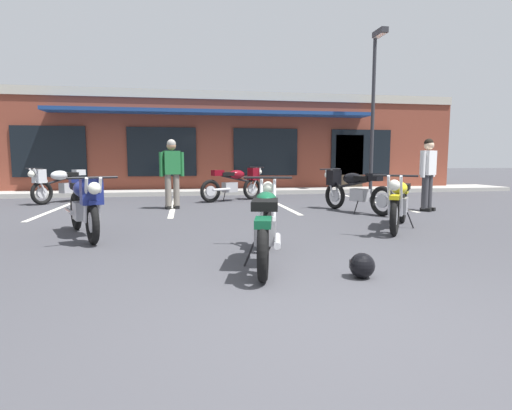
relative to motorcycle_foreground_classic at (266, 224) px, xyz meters
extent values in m
plane|color=#3D3D42|center=(0.15, 1.88, -0.46)|extent=(80.00, 80.00, 0.00)
cube|color=#A8A59E|center=(0.15, 9.81, -0.39)|extent=(22.00, 1.80, 0.14)
cube|color=brown|center=(0.15, 13.32, 1.34)|extent=(18.46, 6.28, 3.60)
cube|color=#B2AD9E|center=(0.15, 10.16, 2.98)|extent=(18.46, 0.06, 0.30)
cube|color=black|center=(-5.39, 10.15, 0.99)|extent=(2.36, 0.06, 1.70)
cube|color=black|center=(-1.70, 10.15, 0.99)|extent=(2.36, 0.06, 1.70)
cube|color=black|center=(2.00, 10.15, 0.99)|extent=(2.36, 0.06, 1.70)
cube|color=black|center=(5.69, 10.15, 0.99)|extent=(2.36, 0.06, 1.70)
cube|color=#33281E|center=(5.23, 10.15, 0.59)|extent=(1.10, 0.06, 2.10)
cube|color=navy|center=(0.15, 9.74, 2.33)|extent=(11.07, 0.90, 0.12)
cube|color=silver|center=(-4.00, 6.21, -0.46)|extent=(0.12, 4.80, 0.01)
cube|color=silver|center=(-1.23, 6.21, -0.46)|extent=(0.12, 4.80, 0.01)
cube|color=silver|center=(1.53, 6.21, -0.46)|extent=(0.12, 4.80, 0.01)
cube|color=silver|center=(4.30, 6.21, -0.46)|extent=(0.12, 4.80, 0.01)
torus|color=black|center=(-0.17, -0.72, -0.14)|extent=(0.24, 0.65, 0.64)
cylinder|color=#B7B7BC|center=(-0.17, -0.72, -0.14)|extent=(0.12, 0.29, 0.29)
torus|color=black|center=(0.16, 0.68, -0.14)|extent=(0.24, 0.65, 0.64)
cylinder|color=#B7B7BC|center=(0.16, 0.68, -0.14)|extent=(0.12, 0.29, 0.29)
cylinder|color=silver|center=(0.09, 0.80, 0.18)|extent=(0.12, 0.33, 0.66)
cylinder|color=silver|center=(0.27, 0.76, 0.18)|extent=(0.12, 0.33, 0.66)
cylinder|color=black|center=(0.20, 0.85, 0.50)|extent=(0.65, 0.18, 0.03)
sphere|color=silver|center=(0.21, 0.93, 0.36)|extent=(0.20, 0.20, 0.17)
cube|color=#0F4C2D|center=(0.16, 0.72, 0.16)|extent=(0.22, 0.38, 0.06)
cube|color=#9E9EA3|center=(-0.03, -0.10, -0.06)|extent=(0.32, 0.44, 0.28)
cylinder|color=silver|center=(0.03, -0.49, -0.10)|extent=(0.19, 0.55, 0.07)
cylinder|color=black|center=(0.02, 0.09, 0.18)|extent=(0.27, 0.93, 0.26)
ellipsoid|color=#0F4C2D|center=(0.02, 0.11, 0.26)|extent=(0.36, 0.53, 0.22)
cube|color=black|center=(-0.06, -0.24, 0.26)|extent=(0.39, 0.57, 0.10)
cube|color=#0F4C2D|center=(-0.17, -0.74, 0.14)|extent=(0.24, 0.39, 0.08)
cylinder|color=black|center=(-0.22, -0.13, -0.32)|extent=(0.14, 0.05, 0.29)
torus|color=black|center=(-0.23, 6.73, -0.14)|extent=(0.61, 0.38, 0.64)
cylinder|color=#B7B7BC|center=(-0.23, 6.73, -0.14)|extent=(0.28, 0.19, 0.29)
torus|color=black|center=(1.04, 7.39, -0.14)|extent=(0.61, 0.38, 0.64)
cylinder|color=#B7B7BC|center=(1.04, 7.39, -0.14)|extent=(0.28, 0.19, 0.29)
cylinder|color=silver|center=(1.09, 7.52, 0.18)|extent=(0.31, 0.19, 0.66)
cylinder|color=silver|center=(1.17, 7.36, 0.18)|extent=(0.31, 0.19, 0.66)
cylinder|color=black|center=(1.20, 7.47, 0.50)|extent=(0.33, 0.60, 0.03)
sphere|color=silver|center=(1.27, 7.51, 0.36)|extent=(0.23, 0.23, 0.17)
cube|color=maroon|center=(1.08, 7.41, 0.16)|extent=(0.38, 0.29, 0.06)
cube|color=#9E9EA3|center=(0.33, 7.02, -0.06)|extent=(0.47, 0.40, 0.28)
cylinder|color=silver|center=(0.07, 6.73, -0.10)|extent=(0.52, 0.32, 0.07)
cylinder|color=black|center=(0.51, 7.11, 0.18)|extent=(0.86, 0.49, 0.26)
ellipsoid|color=maroon|center=(0.55, 7.13, 0.30)|extent=(0.60, 0.51, 0.26)
cube|color=maroon|center=(1.09, 7.41, 0.30)|extent=(0.34, 0.36, 0.36)
cube|color=black|center=(0.25, 6.98, 0.32)|extent=(0.47, 0.40, 0.10)
cube|color=maroon|center=(-0.02, 6.84, 0.36)|extent=(0.38, 0.33, 0.16)
cylinder|color=black|center=(0.19, 7.15, -0.32)|extent=(0.08, 0.13, 0.29)
torus|color=black|center=(3.14, 2.50, -0.14)|extent=(0.44, 0.59, 0.64)
cylinder|color=#B7B7BC|center=(3.14, 2.50, -0.14)|extent=(0.21, 0.27, 0.29)
torus|color=black|center=(2.33, 1.30, -0.14)|extent=(0.44, 0.59, 0.64)
cylinder|color=#B7B7BC|center=(2.33, 1.30, -0.14)|extent=(0.21, 0.27, 0.29)
cylinder|color=silver|center=(2.35, 1.17, 0.18)|extent=(0.22, 0.29, 0.66)
cylinder|color=silver|center=(2.20, 1.27, 0.18)|extent=(0.22, 0.29, 0.66)
cylinder|color=black|center=(2.23, 1.16, 0.50)|extent=(0.56, 0.40, 0.03)
sphere|color=silver|center=(2.19, 1.09, 0.36)|extent=(0.24, 0.24, 0.17)
cube|color=yellow|center=(2.31, 1.27, 0.16)|extent=(0.32, 0.38, 0.06)
cube|color=#9E9EA3|center=(2.78, 1.97, -0.06)|extent=(0.42, 0.47, 0.28)
cylinder|color=silver|center=(2.87, 2.35, -0.10)|extent=(0.37, 0.49, 0.07)
cylinder|color=black|center=(2.67, 1.80, 0.18)|extent=(0.58, 0.81, 0.26)
ellipsoid|color=yellow|center=(2.66, 1.78, 0.26)|extent=(0.48, 0.54, 0.22)
cube|color=black|center=(2.86, 2.08, 0.26)|extent=(0.52, 0.59, 0.10)
cube|color=yellow|center=(3.15, 2.51, 0.14)|extent=(0.33, 0.39, 0.08)
cylinder|color=black|center=(2.97, 1.92, -0.32)|extent=(0.12, 0.10, 0.29)
torus|color=black|center=(-3.79, 8.09, -0.14)|extent=(0.46, 0.57, 0.64)
cylinder|color=#B7B7BC|center=(-3.79, 8.09, -0.14)|extent=(0.22, 0.27, 0.29)
torus|color=black|center=(-4.65, 6.93, -0.14)|extent=(0.46, 0.57, 0.64)
cylinder|color=#B7B7BC|center=(-4.65, 6.93, -0.14)|extent=(0.22, 0.27, 0.29)
cylinder|color=silver|center=(-4.64, 6.79, 0.18)|extent=(0.23, 0.29, 0.66)
cylinder|color=silver|center=(-4.78, 6.90, 0.18)|extent=(0.23, 0.29, 0.66)
cylinder|color=black|center=(-4.76, 6.78, 0.50)|extent=(0.55, 0.42, 0.03)
sphere|color=silver|center=(-4.80, 6.72, 0.36)|extent=(0.24, 0.24, 0.17)
cube|color=silver|center=(-4.67, 6.90, 0.16)|extent=(0.33, 0.37, 0.06)
cube|color=#9E9EA3|center=(-4.17, 7.57, -0.06)|extent=(0.43, 0.46, 0.28)
cylinder|color=silver|center=(-4.07, 7.95, -0.10)|extent=(0.38, 0.48, 0.07)
cylinder|color=black|center=(-4.29, 7.41, 0.18)|extent=(0.61, 0.79, 0.26)
ellipsoid|color=silver|center=(-4.32, 7.38, 0.30)|extent=(0.55, 0.60, 0.26)
cube|color=silver|center=(-4.68, 6.89, 0.30)|extent=(0.37, 0.36, 0.36)
cube|color=black|center=(-4.12, 7.65, 0.32)|extent=(0.43, 0.46, 0.10)
cube|color=silver|center=(-3.94, 7.89, 0.36)|extent=(0.35, 0.38, 0.16)
cylinder|color=black|center=(-3.99, 7.52, -0.32)|extent=(0.12, 0.10, 0.29)
torus|color=black|center=(-2.77, 2.75, -0.14)|extent=(0.34, 0.63, 0.64)
cylinder|color=#B7B7BC|center=(-2.77, 2.75, -0.14)|extent=(0.16, 0.29, 0.29)
torus|color=black|center=(-2.23, 1.42, -0.14)|extent=(0.34, 0.63, 0.64)
cylinder|color=#B7B7BC|center=(-2.23, 1.42, -0.14)|extent=(0.16, 0.29, 0.29)
cylinder|color=silver|center=(-2.10, 1.36, 0.18)|extent=(0.16, 0.32, 0.66)
cylinder|color=silver|center=(-2.27, 1.29, 0.18)|extent=(0.16, 0.32, 0.66)
cylinder|color=black|center=(-2.16, 1.25, 0.50)|extent=(0.62, 0.28, 0.03)
sphere|color=silver|center=(-2.13, 1.18, 0.36)|extent=(0.22, 0.22, 0.17)
cube|color=navy|center=(-2.21, 1.38, 0.16)|extent=(0.27, 0.39, 0.06)
cube|color=#9E9EA3|center=(-2.53, 2.16, -0.06)|extent=(0.37, 0.46, 0.28)
cylinder|color=silver|center=(-2.80, 2.45, -0.10)|extent=(0.27, 0.54, 0.07)
cylinder|color=black|center=(-2.45, 1.97, 0.18)|extent=(0.41, 0.89, 0.26)
ellipsoid|color=navy|center=(-2.44, 1.94, 0.30)|extent=(0.47, 0.59, 0.26)
cube|color=navy|center=(-2.21, 1.37, 0.30)|extent=(0.35, 0.33, 0.36)
cube|color=black|center=(-2.57, 2.25, 0.32)|extent=(0.37, 0.46, 0.10)
cube|color=navy|center=(-2.68, 2.53, 0.36)|extent=(0.31, 0.37, 0.16)
cylinder|color=black|center=(-2.39, 2.29, -0.32)|extent=(0.13, 0.07, 0.29)
torus|color=black|center=(3.20, 3.44, -0.14)|extent=(0.34, 0.63, 0.64)
cylinder|color=#B7B7BC|center=(3.20, 3.44, -0.14)|extent=(0.17, 0.29, 0.29)
torus|color=black|center=(2.65, 4.77, -0.14)|extent=(0.34, 0.63, 0.64)
cylinder|color=#B7B7BC|center=(2.65, 4.77, -0.14)|extent=(0.17, 0.29, 0.29)
cylinder|color=silver|center=(2.52, 4.82, 0.18)|extent=(0.17, 0.32, 0.66)
cylinder|color=silver|center=(2.69, 4.89, 0.18)|extent=(0.17, 0.32, 0.66)
cylinder|color=black|center=(2.58, 4.93, 0.50)|extent=(0.62, 0.28, 0.03)
sphere|color=silver|center=(2.55, 5.01, 0.36)|extent=(0.22, 0.22, 0.17)
cube|color=black|center=(2.63, 4.80, 0.16)|extent=(0.27, 0.39, 0.06)
cube|color=#9E9EA3|center=(2.95, 4.03, -0.06)|extent=(0.38, 0.46, 0.28)
cylinder|color=silver|center=(3.23, 3.74, -0.10)|extent=(0.28, 0.53, 0.07)
cylinder|color=black|center=(2.88, 4.21, 0.18)|extent=(0.42, 0.89, 0.26)
ellipsoid|color=black|center=(2.86, 4.25, 0.30)|extent=(0.48, 0.60, 0.26)
cube|color=black|center=(2.63, 4.81, 0.30)|extent=(0.35, 0.33, 0.36)
cube|color=black|center=(2.99, 3.94, 0.32)|extent=(0.38, 0.46, 0.10)
cube|color=black|center=(3.11, 3.66, 0.36)|extent=(0.31, 0.37, 0.16)
cylinder|color=black|center=(2.82, 3.90, -0.32)|extent=(0.13, 0.07, 0.29)
cube|color=black|center=(4.73, 4.07, -0.42)|extent=(0.21, 0.26, 0.08)
cube|color=black|center=(4.56, 3.97, -0.42)|extent=(0.21, 0.26, 0.08)
cylinder|color=#38383D|center=(4.71, 4.11, 0.00)|extent=(0.21, 0.21, 0.80)
cylinder|color=#38383D|center=(4.54, 4.00, 0.00)|extent=(0.21, 0.21, 0.80)
cube|color=silver|center=(4.62, 4.06, 0.66)|extent=(0.44, 0.39, 0.56)
cylinder|color=silver|center=(4.84, 4.19, 0.62)|extent=(0.14, 0.14, 0.58)
cylinder|color=silver|center=(4.41, 3.92, 0.62)|extent=(0.14, 0.14, 0.58)
sphere|color=beige|center=(4.62, 4.06, 1.06)|extent=(0.30, 0.30, 0.22)
sphere|color=black|center=(4.62, 4.06, 1.11)|extent=(0.29, 0.29, 0.21)
cube|color=black|center=(-1.34, 5.45, -0.42)|extent=(0.16, 0.26, 0.08)
cube|color=black|center=(-1.14, 5.51, -0.42)|extent=(0.16, 0.26, 0.08)
cylinder|color=slate|center=(-1.33, 5.41, 0.00)|extent=(0.19, 0.19, 0.80)
cylinder|color=slate|center=(-1.13, 5.47, 0.00)|extent=(0.19, 0.19, 0.80)
cube|color=#1E6633|center=(-1.23, 5.44, 0.66)|extent=(0.43, 0.32, 0.56)
cylinder|color=#1E6633|center=(-1.47, 5.37, 0.62)|extent=(0.12, 0.12, 0.58)
cylinder|color=#1E6633|center=(-0.99, 5.51, 0.62)|extent=(0.12, 0.12, 0.58)
sphere|color=#A07556|center=(-1.23, 5.44, 1.06)|extent=(0.27, 0.27, 0.22)
sphere|color=gray|center=(-1.23, 5.43, 1.11)|extent=(0.26, 0.26, 0.21)
sphere|color=black|center=(0.85, -0.77, -0.33)|extent=(0.26, 0.26, 0.26)
cube|color=black|center=(0.85, -0.67, -0.34)|extent=(0.18, 0.03, 0.09)
cylinder|color=#2D2D33|center=(5.44, 8.71, 2.21)|extent=(0.12, 0.12, 5.35)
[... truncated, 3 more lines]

